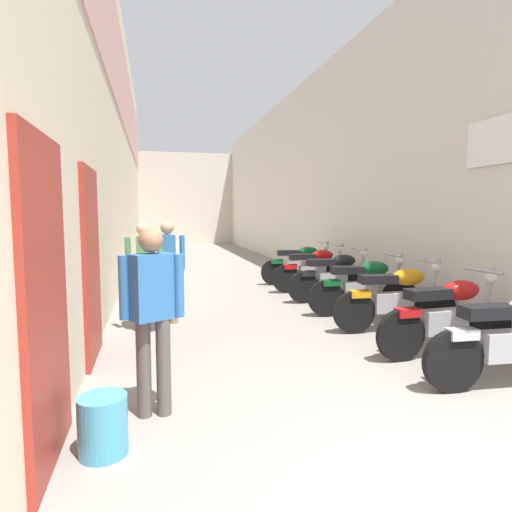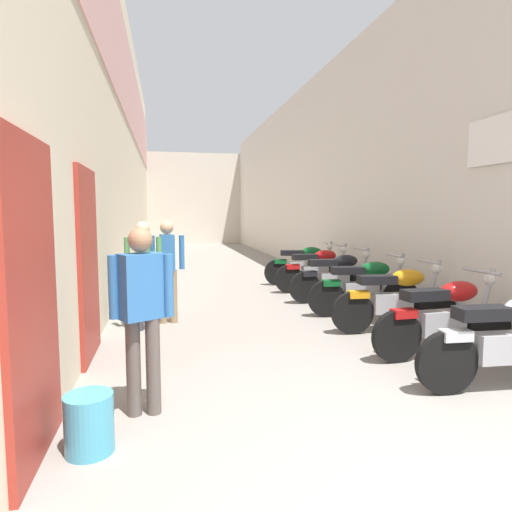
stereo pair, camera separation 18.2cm
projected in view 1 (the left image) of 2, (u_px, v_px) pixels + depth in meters
name	position (u px, v px, depth m)	size (l,w,h in m)	color
ground_plane	(226.00, 279.00, 11.24)	(38.25, 38.25, 0.00)	gray
building_left	(118.00, 143.00, 12.18)	(0.45, 22.25, 7.17)	beige
building_right	(302.00, 179.00, 13.52)	(0.45, 22.25, 5.46)	beige
building_far_end	(185.00, 199.00, 24.69)	(8.01, 2.00, 4.92)	beige
motorcycle_second	(448.00, 314.00, 5.16)	(1.85, 0.58, 1.04)	black
motorcycle_third	(397.00, 297.00, 6.25)	(1.85, 0.58, 1.04)	black
motorcycle_fourth	(364.00, 286.00, 7.21)	(1.85, 0.58, 1.04)	black
motorcycle_fifth	(335.00, 276.00, 8.36)	(1.85, 0.58, 1.04)	black
motorcycle_sixth	(315.00, 269.00, 9.41)	(1.85, 0.58, 1.04)	black
motorcycle_seventh	(301.00, 264.00, 10.31)	(1.83, 0.58, 1.04)	black
pedestrian_by_doorway	(152.00, 308.00, 3.59)	(0.52, 0.34, 1.57)	#564C47
pedestrian_mid_alley	(144.00, 268.00, 6.22)	(0.52, 0.34, 1.57)	#383842
pedestrian_further_down	(168.00, 264.00, 6.66)	(0.52, 0.36, 1.57)	#8C7251
water_jug_near_door	(103.00, 425.00, 3.07)	(0.34, 0.34, 0.42)	#4299B7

